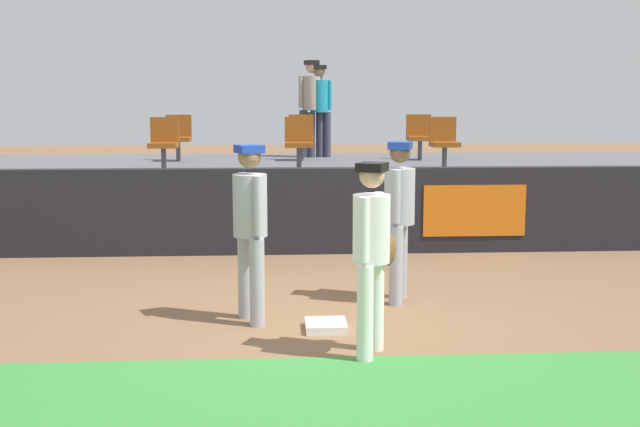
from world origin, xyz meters
TOP-DOWN VIEW (x-y plane):
  - ground_plane at (0.00, 0.00)m, footprint 60.00×60.00m
  - grass_foreground_strip at (0.00, -2.37)m, footprint 18.00×2.80m
  - first_base at (0.06, -0.15)m, footprint 0.40×0.40m
  - player_fielder_home at (0.42, -0.91)m, footprint 0.48×0.47m
  - player_runner_visitor at (-0.67, 0.17)m, footprint 0.45×0.47m
  - player_coach_visitor at (0.94, 0.88)m, footprint 0.43×0.48m
  - field_wall at (0.01, 3.63)m, footprint 18.00×0.26m
  - bleacher_platform at (0.00, 6.20)m, footprint 18.00×4.80m
  - seat_back_right at (2.27, 6.87)m, footprint 0.46×0.44m
  - seat_front_right at (2.34, 5.07)m, footprint 0.44×0.44m
  - seat_front_center at (-0.03, 5.07)m, footprint 0.45×0.44m
  - seat_front_left at (-2.20, 5.07)m, footprint 0.45×0.44m
  - seat_back_center at (0.06, 6.87)m, footprint 0.46×0.44m
  - seat_back_left at (-2.19, 6.87)m, footprint 0.46×0.44m
  - spectator_hooded at (0.44, 7.63)m, footprint 0.49×0.39m
  - spectator_capped at (0.29, 7.64)m, footprint 0.51×0.42m

SIDE VIEW (x-z plane):
  - ground_plane at x=0.00m, z-range 0.00..0.00m
  - grass_foreground_strip at x=0.00m, z-range 0.00..0.01m
  - first_base at x=0.06m, z-range 0.00..0.08m
  - bleacher_platform at x=0.00m, z-range 0.00..1.10m
  - field_wall at x=0.01m, z-range 0.00..1.25m
  - player_fielder_home at x=0.42m, z-range 0.13..1.83m
  - player_coach_visitor at x=0.94m, z-range 0.14..1.91m
  - player_runner_visitor at x=-0.67m, z-range 0.14..1.93m
  - seat_front_right at x=2.34m, z-range 1.15..1.99m
  - seat_front_left at x=-2.20m, z-range 1.15..1.99m
  - seat_front_center at x=-0.03m, z-range 1.15..1.99m
  - seat_back_center at x=0.06m, z-range 1.15..1.99m
  - seat_back_right at x=2.27m, z-range 1.15..1.99m
  - seat_back_left at x=-2.19m, z-range 1.15..1.99m
  - spectator_hooded at x=0.44m, z-range 1.24..3.01m
  - spectator_capped at x=0.29m, z-range 1.25..3.10m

